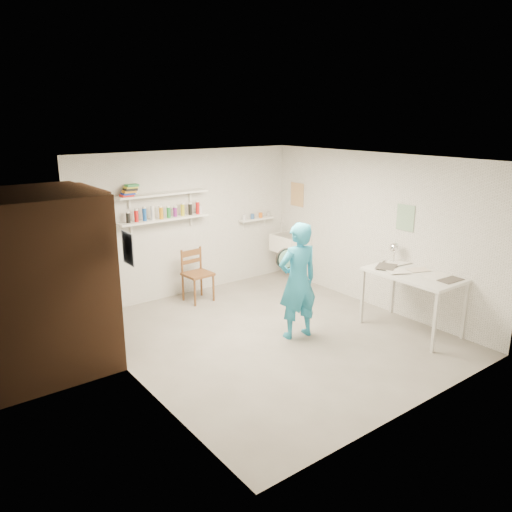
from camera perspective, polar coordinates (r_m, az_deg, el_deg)
floor at (r=6.97m, az=2.01°, el=-9.14°), size 4.00×4.50×0.02m
ceiling at (r=6.34m, az=2.22°, el=11.12°), size 4.00×4.50×0.02m
wall_back at (r=8.37m, az=-7.71°, el=3.74°), size 4.00×0.02×2.40m
wall_front at (r=5.09m, az=18.44°, el=-4.85°), size 4.00×0.02×2.40m
wall_left at (r=5.55m, az=-14.21°, el=-2.79°), size 0.02×4.50×2.40m
wall_right at (r=7.94m, az=13.45°, el=2.79°), size 0.02×4.50×2.40m
doorway_recess at (r=6.56m, az=-17.57°, el=-2.03°), size 0.02×0.90×2.00m
corridor_box at (r=6.36m, az=-23.61°, el=-2.71°), size 1.40×1.50×2.10m
door_lintel at (r=6.34m, az=-18.18°, el=7.08°), size 0.06×1.05×0.10m
door_jamb_near at (r=6.12m, az=-15.79°, el=-3.16°), size 0.06×0.10×2.00m
door_jamb_far at (r=7.02m, az=-18.82°, el=-0.99°), size 0.06×0.10×2.00m
shelf_lower at (r=8.00m, az=-10.41°, el=4.16°), size 1.50×0.22×0.03m
shelf_upper at (r=7.93m, az=-10.55°, el=6.99°), size 1.50×0.22×0.03m
ledge_shelf at (r=9.04m, az=0.06°, el=4.25°), size 0.70×0.14×0.03m
poster_left at (r=5.51m, az=-14.45°, el=0.84°), size 0.01×0.28×0.36m
poster_right_a at (r=9.08m, az=4.72°, el=7.01°), size 0.01×0.34×0.42m
poster_right_b at (r=7.53m, az=16.70°, el=4.21°), size 0.01×0.30×0.38m
belfast_sink at (r=9.03m, az=3.89°, el=1.46°), size 0.48×0.60×0.30m
man at (r=6.68m, az=4.80°, el=-2.85°), size 0.63×0.47×1.60m
wall_clock at (r=6.73m, az=3.41°, el=-0.29°), size 0.29×0.08×0.29m
wooden_chair at (r=8.11m, az=-6.67°, el=-2.07°), size 0.45×0.43×0.91m
work_table at (r=7.28m, az=17.37°, el=-5.06°), size 0.76×1.27×0.85m
desk_lamp at (r=7.54m, az=15.59°, el=0.93°), size 0.16×0.16×0.16m
spray_cans at (r=7.98m, az=-10.44°, el=4.87°), size 1.32×0.06×0.17m
book_stack at (r=7.69m, az=-14.27°, el=7.26°), size 0.28×0.14×0.17m
ledge_pots at (r=9.03m, az=0.06°, el=4.62°), size 0.48×0.07×0.09m
papers at (r=7.14m, az=17.66°, el=-1.76°), size 0.30×0.22×0.03m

